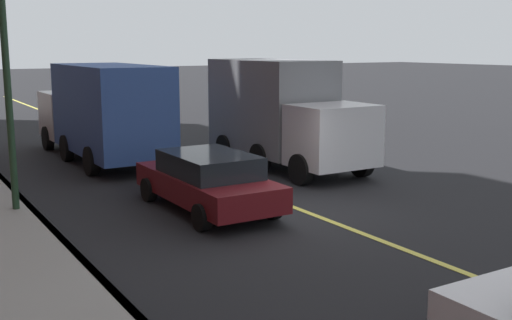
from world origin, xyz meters
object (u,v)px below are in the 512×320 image
(car_maroon, at_px, (208,180))
(truck_blue, at_px, (103,111))
(traffic_light_mast, at_px, (84,27))
(truck_gray, at_px, (282,112))

(car_maroon, relative_size, truck_blue, 0.56)
(car_maroon, height_order, traffic_light_mast, traffic_light_mast)
(car_maroon, relative_size, truck_gray, 0.70)
(car_maroon, bearing_deg, truck_blue, 0.41)
(car_maroon, xyz_separation_m, traffic_light_mast, (1.94, 2.23, 3.59))
(truck_blue, distance_m, traffic_light_mast, 6.71)
(car_maroon, xyz_separation_m, truck_gray, (3.78, -4.61, 1.04))
(truck_gray, bearing_deg, truck_blue, 49.80)
(truck_gray, xyz_separation_m, traffic_light_mast, (-1.84, 6.85, 2.55))
(truck_gray, height_order, traffic_light_mast, traffic_light_mast)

